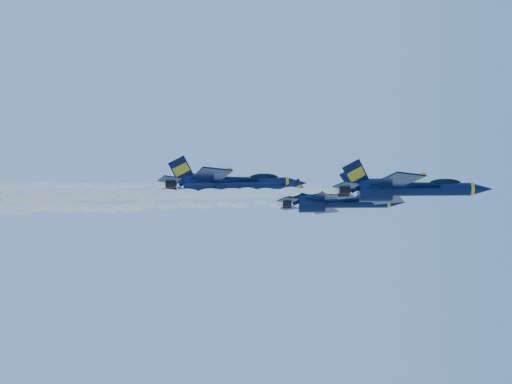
{
  "coord_description": "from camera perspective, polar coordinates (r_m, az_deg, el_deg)",
  "views": [
    {
      "loc": [
        1.1,
        -84.37,
        132.25
      ],
      "look_at": [
        -0.54,
        -5.1,
        152.45
      ],
      "focal_mm": 45.0,
      "sensor_mm": 36.0,
      "label": 1
    }
  ],
  "objects": [
    {
      "name": "smoke_trail_jet_third",
      "position": [
        96.93,
        -19.04,
        0.43
      ],
      "size": [
        38.04,
        2.23,
        2.01
      ],
      "primitive_type": "ellipsoid",
      "color": "white"
    },
    {
      "name": "smoke_trail_jet_second",
      "position": [
        83.44,
        -10.7,
        -1.26
      ],
      "size": [
        38.04,
        1.74,
        1.56
      ],
      "primitive_type": "ellipsoid",
      "color": "white"
    },
    {
      "name": "jet_lead",
      "position": [
        74.27,
        13.14,
        0.27
      ],
      "size": [
        17.37,
        14.25,
        6.46
      ],
      "color": "#071134"
    },
    {
      "name": "smoke_trail_jet_lead",
      "position": [
        73.37,
        -7.48,
        -0.14
      ],
      "size": [
        38.04,
        1.94,
        1.74
      ],
      "primitive_type": "ellipsoid",
      "color": "white"
    },
    {
      "name": "jet_second",
      "position": [
        82.2,
        7.12,
        -0.92
      ],
      "size": [
        15.59,
        12.79,
        5.79
      ],
      "color": "#071134"
    },
    {
      "name": "jet_third",
      "position": [
        91.27,
        -2.55,
        0.81
      ],
      "size": [
        20.02,
        16.42,
        7.44
      ],
      "color": "#071134"
    }
  ]
}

